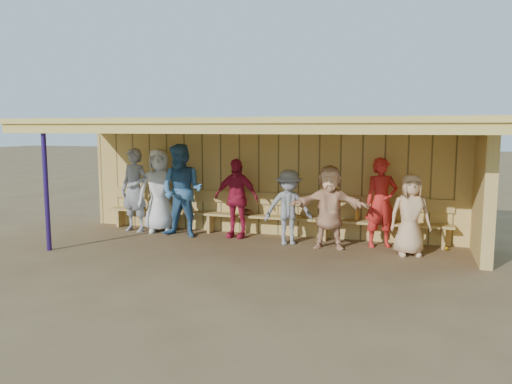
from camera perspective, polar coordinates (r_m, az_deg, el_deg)
ground at (r=9.85m, az=-0.62°, el=-6.32°), size 90.00×90.00×0.00m
player_a at (r=11.54m, az=-13.70°, el=0.24°), size 0.75×0.55×1.88m
player_b at (r=11.37m, az=-11.00°, el=0.20°), size 1.08×0.92×1.88m
player_c at (r=10.76m, az=-8.45°, el=0.15°), size 1.00×0.80×1.99m
player_d at (r=10.61m, az=-2.29°, el=-0.71°), size 1.01×0.47×1.68m
player_e at (r=10.01m, az=3.74°, el=-1.74°), size 1.11×0.89×1.50m
player_f at (r=9.72m, az=8.38°, el=-1.71°), size 1.55×0.67×1.62m
player_g at (r=10.03m, az=14.12°, el=-1.19°), size 0.75×0.63×1.76m
player_h at (r=9.53m, az=17.22°, el=-2.50°), size 0.84×0.66×1.51m
dugout_structure at (r=10.14m, az=2.67°, el=3.76°), size 8.80×3.20×2.50m
bench at (r=10.79m, az=1.23°, el=-2.25°), size 7.60×0.34×0.93m
dugout_equipment at (r=10.70m, az=0.57°, el=-2.54°), size 6.35×0.62×0.80m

